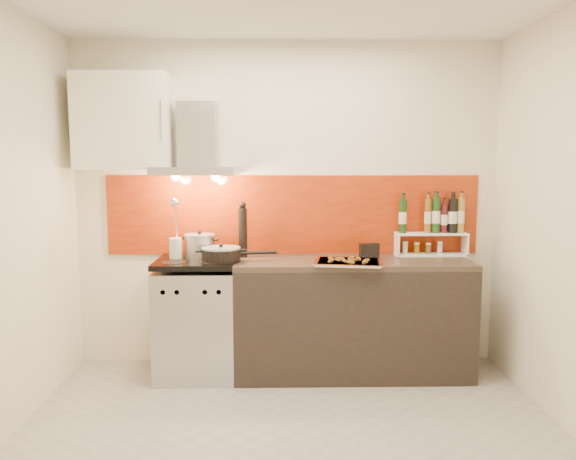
{
  "coord_description": "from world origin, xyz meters",
  "views": [
    {
      "loc": [
        -0.08,
        -3.14,
        1.65
      ],
      "look_at": [
        0.0,
        0.95,
        1.15
      ],
      "focal_mm": 35.0,
      "sensor_mm": 36.0,
      "label": 1
    }
  ],
  "objects_px": {
    "range_stove": "(197,319)",
    "counter": "(352,317)",
    "pepper_mill": "(243,230)",
    "baking_tray": "(348,262)",
    "stock_pot": "(200,245)",
    "saute_pan": "(222,254)"
  },
  "relations": [
    {
      "from": "saute_pan",
      "to": "baking_tray",
      "type": "height_order",
      "value": "saute_pan"
    },
    {
      "from": "range_stove",
      "to": "counter",
      "type": "bearing_deg",
      "value": 0.23
    },
    {
      "from": "range_stove",
      "to": "counter",
      "type": "distance_m",
      "value": 1.2
    },
    {
      "from": "saute_pan",
      "to": "baking_tray",
      "type": "distance_m",
      "value": 0.94
    },
    {
      "from": "pepper_mill",
      "to": "baking_tray",
      "type": "bearing_deg",
      "value": -21.16
    },
    {
      "from": "counter",
      "to": "pepper_mill",
      "type": "bearing_deg",
      "value": 171.1
    },
    {
      "from": "range_stove",
      "to": "pepper_mill",
      "type": "height_order",
      "value": "pepper_mill"
    },
    {
      "from": "range_stove",
      "to": "pepper_mill",
      "type": "bearing_deg",
      "value": 21.5
    },
    {
      "from": "range_stove",
      "to": "stock_pot",
      "type": "height_order",
      "value": "stock_pot"
    },
    {
      "from": "pepper_mill",
      "to": "counter",
      "type": "bearing_deg",
      "value": -8.9
    },
    {
      "from": "stock_pot",
      "to": "saute_pan",
      "type": "xyz_separation_m",
      "value": [
        0.19,
        -0.2,
        -0.04
      ]
    },
    {
      "from": "range_stove",
      "to": "stock_pot",
      "type": "distance_m",
      "value": 0.57
    },
    {
      "from": "counter",
      "to": "stock_pot",
      "type": "bearing_deg",
      "value": 174.4
    },
    {
      "from": "baking_tray",
      "to": "stock_pot",
      "type": "bearing_deg",
      "value": 165.6
    },
    {
      "from": "pepper_mill",
      "to": "range_stove",
      "type": "bearing_deg",
      "value": -158.5
    },
    {
      "from": "counter",
      "to": "baking_tray",
      "type": "distance_m",
      "value": 0.5
    },
    {
      "from": "stock_pot",
      "to": "counter",
      "type": "bearing_deg",
      "value": -5.6
    },
    {
      "from": "range_stove",
      "to": "pepper_mill",
      "type": "relative_size",
      "value": 2.07
    },
    {
      "from": "range_stove",
      "to": "saute_pan",
      "type": "distance_m",
      "value": 0.57
    },
    {
      "from": "baking_tray",
      "to": "saute_pan",
      "type": "bearing_deg",
      "value": 174.42
    },
    {
      "from": "stock_pot",
      "to": "range_stove",
      "type": "bearing_deg",
      "value": -95.93
    },
    {
      "from": "counter",
      "to": "pepper_mill",
      "type": "height_order",
      "value": "pepper_mill"
    }
  ]
}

